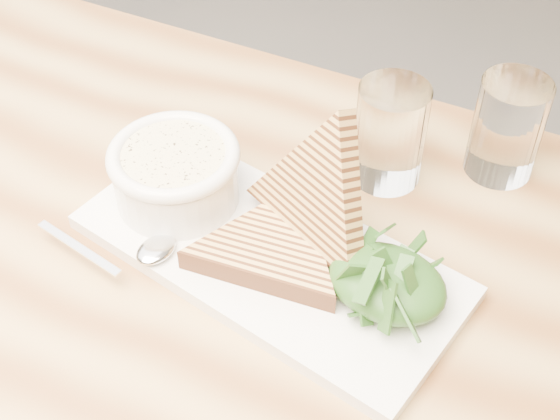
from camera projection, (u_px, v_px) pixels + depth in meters
The scene contains 14 objects.
table_top at pixel (240, 337), 0.68m from camera, with size 1.13×0.75×0.04m, color #AE874E.
table_leg_bl at pixel (98, 202), 1.33m from camera, with size 0.06×0.06×0.70m, color #AE874E.
platter at pixel (269, 256), 0.71m from camera, with size 0.36×0.16×0.01m, color white.
soup_bowl at pixel (176, 179), 0.74m from camera, with size 0.12×0.12×0.05m, color white.
soup at pixel (173, 157), 0.72m from camera, with size 0.10×0.10×0.01m, color beige.
bowl_rim at pixel (173, 155), 0.72m from camera, with size 0.13×0.13×0.01m, color white.
sandwich_flat at pixel (272, 249), 0.70m from camera, with size 0.17×0.17×0.02m, color tan, non-canonical shape.
sandwich_lean at pixel (317, 194), 0.68m from camera, with size 0.17×0.17×0.09m, color tan, non-canonical shape.
salad_base at pixel (387, 283), 0.66m from camera, with size 0.10×0.08×0.04m, color black.
arugula_pile at pixel (388, 277), 0.65m from camera, with size 0.11×0.10×0.05m, color #336723, non-canonical shape.
spoon_bowl at pixel (156, 249), 0.70m from camera, with size 0.03×0.04×0.01m, color silver.
spoon_handle at pixel (79, 248), 0.71m from camera, with size 0.10×0.01×0.00m, color silver.
glass_near at pixel (390, 134), 0.76m from camera, with size 0.07×0.07×0.11m, color white.
glass_far at pixel (507, 128), 0.77m from camera, with size 0.07×0.07×0.11m, color white.
Camera 1 is at (0.47, -0.12, 1.28)m, focal length 50.00 mm.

